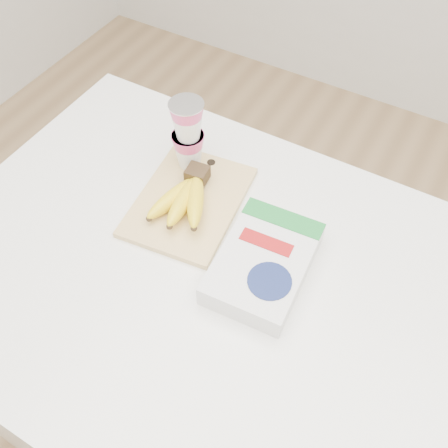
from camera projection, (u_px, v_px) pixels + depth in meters
name	position (u px, v px, depth m)	size (l,w,h in m)	color
room	(234.00, 144.00, 0.70)	(4.00, 4.00, 4.00)	tan
table	(229.00, 373.00, 1.39)	(1.30, 0.86, 0.97)	white
cutting_board	(189.00, 201.00, 1.12)	(0.22, 0.30, 0.01)	#E1CA7B
bananas	(185.00, 197.00, 1.09)	(0.14, 0.19, 0.06)	#382816
yogurt_stack	(188.00, 133.00, 1.11)	(0.08, 0.08, 0.18)	white
cereal_box	(264.00, 263.00, 1.00)	(0.19, 0.26, 0.06)	white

